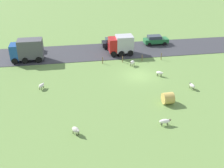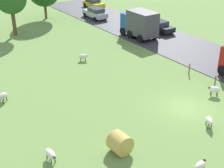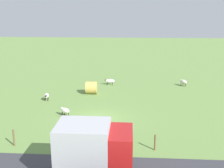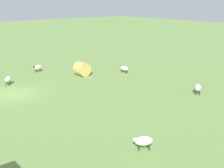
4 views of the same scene
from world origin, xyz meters
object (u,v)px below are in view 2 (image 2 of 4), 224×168
(sheep_4, at_px, (214,90))
(car_3, at_px, (160,26))
(truck_0, at_px, (140,23))
(sheep_3, at_px, (200,165))
(car_4, at_px, (94,3))
(sheep_0, at_px, (209,121))
(sheep_2, at_px, (51,154))
(hay_bale_0, at_px, (120,143))
(sheep_5, at_px, (83,57))
(sheep_1, at_px, (3,96))
(car_2, at_px, (95,13))

(sheep_4, xyz_separation_m, car_3, (8.33, 15.93, 0.28))
(truck_0, distance_m, car_3, 3.87)
(sheep_3, height_order, car_4, car_4)
(sheep_3, relative_size, sheep_4, 1.02)
(sheep_0, bearing_deg, sheep_4, 35.71)
(sheep_2, distance_m, hay_bale_0, 4.39)
(sheep_4, xyz_separation_m, sheep_5, (-5.17, 13.15, -0.10))
(sheep_1, xyz_separation_m, sheep_4, (15.13, -9.22, 0.04))
(sheep_5, relative_size, car_3, 0.27)
(sheep_2, distance_m, car_2, 33.35)
(sheep_4, xyz_separation_m, car_4, (8.34, 32.67, 0.30))
(sheep_4, distance_m, sheep_5, 14.13)
(sheep_4, relative_size, sheep_5, 0.98)
(sheep_4, distance_m, car_3, 17.98)
(sheep_2, relative_size, car_4, 0.30)
(sheep_3, distance_m, sheep_5, 19.31)
(sheep_4, height_order, car_4, car_4)
(sheep_2, height_order, sheep_4, sheep_4)
(sheep_3, bearing_deg, sheep_0, 34.59)
(car_4, bearing_deg, car_2, -119.86)
(sheep_0, xyz_separation_m, sheep_2, (-11.03, 3.09, -0.02))
(car_3, distance_m, car_4, 16.74)
(car_4, bearing_deg, sheep_1, -135.03)
(sheep_5, bearing_deg, car_3, 11.64)
(car_4, bearing_deg, sheep_5, -124.69)
(sheep_2, relative_size, hay_bale_0, 0.92)
(sheep_1, xyz_separation_m, sheep_5, (9.96, 3.92, -0.05))
(sheep_2, relative_size, car_2, 0.28)
(sheep_4, distance_m, car_4, 33.72)
(sheep_0, xyz_separation_m, car_4, (12.47, 35.64, 0.35))
(sheep_0, height_order, truck_0, truck_0)
(sheep_4, bearing_deg, car_4, 75.68)
(sheep_1, distance_m, truck_0, 20.84)
(sheep_2, distance_m, sheep_4, 15.16)
(truck_0, bearing_deg, sheep_0, -115.04)
(sheep_4, height_order, hay_bale_0, hay_bale_0)
(sheep_5, bearing_deg, car_2, 53.36)
(sheep_1, bearing_deg, sheep_5, 21.50)
(hay_bale_0, bearing_deg, truck_0, 47.80)
(sheep_1, height_order, truck_0, truck_0)
(sheep_2, height_order, sheep_3, sheep_3)
(sheep_5, xyz_separation_m, car_3, (13.51, 2.78, 0.37))
(sheep_1, height_order, sheep_3, sheep_1)
(sheep_4, xyz_separation_m, truck_0, (4.61, 15.74, 1.32))
(sheep_4, bearing_deg, sheep_0, -144.29)
(hay_bale_0, bearing_deg, sheep_1, 110.21)
(sheep_1, relative_size, sheep_5, 0.99)
(car_2, xyz_separation_m, car_4, (3.40, 5.92, -0.04))
(hay_bale_0, distance_m, car_3, 26.22)
(hay_bale_0, distance_m, car_2, 32.61)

